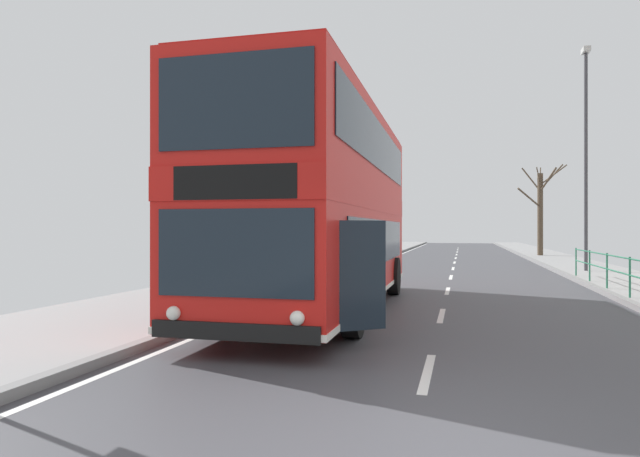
{
  "coord_description": "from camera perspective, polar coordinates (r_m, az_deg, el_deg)",
  "views": [
    {
      "loc": [
        0.44,
        -4.57,
        1.84
      ],
      "look_at": [
        -2.48,
        6.67,
        1.85
      ],
      "focal_mm": 30.87,
      "sensor_mm": 36.0,
      "label": 1
    }
  ],
  "objects": [
    {
      "name": "street_lamp_far_side",
      "position": [
        25.24,
        25.85,
        7.9
      ],
      "size": [
        0.28,
        0.6,
        9.13
      ],
      "color": "#38383D",
      "rests_on": "ground"
    },
    {
      "name": "bare_tree_far_00",
      "position": [
        38.48,
        21.88,
        1.85
      ],
      "size": [
        2.94,
        2.48,
        5.81
      ],
      "color": "#4C3D2D",
      "rests_on": "ground"
    },
    {
      "name": "ground",
      "position": [
        5.05,
        0.34,
        -20.97
      ],
      "size": [
        15.8,
        140.0,
        0.2
      ],
      "color": "#404045"
    },
    {
      "name": "double_decker_bus_main",
      "position": [
        12.51,
        0.39,
        2.33
      ],
      "size": [
        3.38,
        10.6,
        4.52
      ],
      "color": "red",
      "rests_on": "ground"
    }
  ]
}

